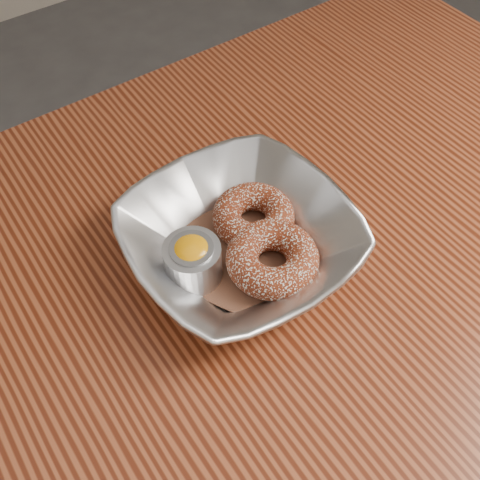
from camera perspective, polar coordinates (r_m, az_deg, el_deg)
ground_plane at (r=1.30m, az=0.90°, el=-23.00°), size 4.00×4.00×0.00m
table at (r=0.69m, az=1.59°, el=-9.39°), size 1.20×0.80×0.75m
serving_bowl at (r=0.61m, az=0.00°, el=-0.02°), size 0.24×0.24×0.06m
parchment at (r=0.62m, az=0.00°, el=-1.18°), size 0.20×0.20×0.00m
donut_back at (r=0.63m, az=1.37°, el=2.44°), size 0.12×0.12×0.03m
donut_front at (r=0.59m, az=3.30°, el=-1.90°), size 0.10×0.10×0.04m
ramekin at (r=0.59m, az=-4.84°, el=-2.04°), size 0.06×0.06×0.05m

